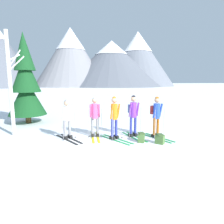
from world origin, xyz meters
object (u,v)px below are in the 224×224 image
(skier_in_white, at_px, (67,118))
(backpack_on_snow_beside, at_px, (160,139))
(skier_in_pink, at_px, (95,115))
(birch_tree_tall, at_px, (10,83))
(backpack_on_snow_front, at_px, (141,137))
(pine_tree_near, at_px, (26,83))
(skier_in_blue, at_px, (156,115))
(skier_in_purple, at_px, (133,113))
(skier_in_orange, at_px, (114,116))

(skier_in_white, height_order, backpack_on_snow_beside, skier_in_white)
(skier_in_pink, xyz_separation_m, backpack_on_snow_beside, (2.43, -1.32, -0.79))
(birch_tree_tall, relative_size, backpack_on_snow_front, 11.52)
(pine_tree_near, height_order, backpack_on_snow_beside, pine_tree_near)
(skier_in_white, xyz_separation_m, skier_in_blue, (3.73, -0.32, 0.11))
(pine_tree_near, relative_size, backpack_on_snow_beside, 12.63)
(pine_tree_near, bearing_deg, skier_in_pink, -41.95)
(skier_in_blue, xyz_separation_m, backpack_on_snow_front, (-0.79, -0.53, -0.81))
(pine_tree_near, xyz_separation_m, backpack_on_snow_beside, (6.09, -4.61, -2.12))
(skier_in_white, relative_size, skier_in_blue, 0.94)
(skier_in_purple, height_order, birch_tree_tall, birch_tree_tall)
(backpack_on_snow_front, bearing_deg, skier_in_orange, 153.00)
(skier_in_pink, relative_size, pine_tree_near, 0.34)
(pine_tree_near, xyz_separation_m, birch_tree_tall, (0.10, -2.57, 0.00))
(skier_in_pink, height_order, birch_tree_tall, birch_tree_tall)
(backpack_on_snow_beside, bearing_deg, skier_in_blue, 80.23)
(skier_in_pink, relative_size, skier_in_purple, 0.96)
(skier_in_blue, height_order, pine_tree_near, pine_tree_near)
(skier_in_blue, distance_m, backpack_on_snow_beside, 1.17)
(skier_in_white, xyz_separation_m, pine_tree_near, (-2.51, 3.46, 1.42))
(skier_in_purple, xyz_separation_m, birch_tree_tall, (-5.20, 0.93, 1.28))
(backpack_on_snow_beside, bearing_deg, birch_tree_tall, 161.22)
(skier_in_white, distance_m, skier_in_orange, 1.96)
(skier_in_blue, bearing_deg, skier_in_pink, 169.28)
(skier_in_pink, distance_m, skier_in_orange, 0.92)
(skier_in_purple, bearing_deg, skier_in_blue, -16.85)
(skier_in_orange, relative_size, skier_in_purple, 0.99)
(skier_in_purple, bearing_deg, skier_in_orange, -160.89)
(skier_in_pink, distance_m, backpack_on_snow_beside, 2.87)
(skier_in_pink, distance_m, backpack_on_snow_front, 2.20)
(skier_in_pink, relative_size, skier_in_orange, 0.97)
(skier_in_pink, bearing_deg, skier_in_blue, -10.72)
(skier_in_pink, xyz_separation_m, pine_tree_near, (-3.66, 3.29, 1.33))
(skier_in_white, bearing_deg, skier_in_pink, 8.38)
(skier_in_blue, height_order, backpack_on_snow_beside, skier_in_blue)
(skier_in_blue, height_order, backpack_on_snow_front, skier_in_blue)
(pine_tree_near, bearing_deg, skier_in_purple, -33.41)
(birch_tree_tall, relative_size, backpack_on_snow_beside, 11.27)
(skier_in_pink, distance_m, birch_tree_tall, 3.87)
(skier_in_purple, height_order, backpack_on_snow_front, skier_in_purple)
(skier_in_white, bearing_deg, birch_tree_tall, 159.66)
(skier_in_pink, bearing_deg, skier_in_white, -171.62)
(skier_in_orange, relative_size, backpack_on_snow_front, 4.59)
(skier_in_white, height_order, pine_tree_near, pine_tree_near)
(skier_in_pink, bearing_deg, birch_tree_tall, 168.55)
(skier_in_purple, bearing_deg, birch_tree_tall, 169.91)
(skier_in_pink, relative_size, backpack_on_snow_beside, 4.35)
(skier_in_orange, bearing_deg, skier_in_pink, 147.11)
(skier_in_pink, bearing_deg, skier_in_orange, -32.89)
(backpack_on_snow_front, xyz_separation_m, backpack_on_snow_beside, (0.65, -0.30, 0.00))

